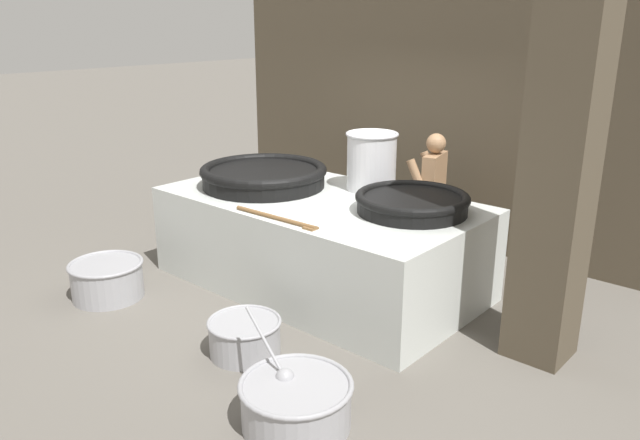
{
  "coord_description": "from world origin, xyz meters",
  "views": [
    {
      "loc": [
        4.21,
        -4.79,
        2.82
      ],
      "look_at": [
        0.0,
        0.0,
        0.74
      ],
      "focal_mm": 35.0,
      "sensor_mm": 36.0,
      "label": 1
    }
  ],
  "objects_px": {
    "giant_wok_far": "(412,202)",
    "prep_bowl_meat": "(107,278)",
    "prep_bowl_vegetables": "(296,401)",
    "prep_bowl_extra": "(245,335)",
    "cook": "(432,196)",
    "giant_wok_near": "(264,175)",
    "stock_pot": "(371,160)"
  },
  "relations": [
    {
      "from": "giant_wok_near",
      "to": "prep_bowl_vegetables",
      "type": "relative_size",
      "value": 1.33
    },
    {
      "from": "stock_pot",
      "to": "cook",
      "type": "distance_m",
      "value": 0.87
    },
    {
      "from": "prep_bowl_meat",
      "to": "giant_wok_near",
      "type": "bearing_deg",
      "value": 68.49
    },
    {
      "from": "cook",
      "to": "prep_bowl_extra",
      "type": "xyz_separation_m",
      "value": [
        -0.13,
        -2.81,
        -0.68
      ]
    },
    {
      "from": "giant_wok_far",
      "to": "prep_bowl_extra",
      "type": "distance_m",
      "value": 2.07
    },
    {
      "from": "cook",
      "to": "prep_bowl_vegetables",
      "type": "height_order",
      "value": "cook"
    },
    {
      "from": "cook",
      "to": "prep_bowl_extra",
      "type": "relative_size",
      "value": 2.44
    },
    {
      "from": "stock_pot",
      "to": "prep_bowl_extra",
      "type": "height_order",
      "value": "stock_pot"
    },
    {
      "from": "giant_wok_near",
      "to": "cook",
      "type": "xyz_separation_m",
      "value": [
        1.42,
        1.3,
        -0.26
      ]
    },
    {
      "from": "cook",
      "to": "prep_bowl_vegetables",
      "type": "xyz_separation_m",
      "value": [
        0.9,
        -3.25,
        -0.67
      ]
    },
    {
      "from": "prep_bowl_extra",
      "to": "stock_pot",
      "type": "bearing_deg",
      "value": 97.94
    },
    {
      "from": "prep_bowl_vegetables",
      "to": "prep_bowl_meat",
      "type": "distance_m",
      "value": 3.0
    },
    {
      "from": "giant_wok_near",
      "to": "giant_wok_far",
      "type": "bearing_deg",
      "value": 8.6
    },
    {
      "from": "stock_pot",
      "to": "prep_bowl_extra",
      "type": "bearing_deg",
      "value": -82.06
    },
    {
      "from": "giant_wok_near",
      "to": "giant_wok_far",
      "type": "xyz_separation_m",
      "value": [
        1.81,
        0.27,
        -0.03
      ]
    },
    {
      "from": "stock_pot",
      "to": "cook",
      "type": "bearing_deg",
      "value": 54.15
    },
    {
      "from": "giant_wok_far",
      "to": "stock_pot",
      "type": "bearing_deg",
      "value": 152.63
    },
    {
      "from": "giant_wok_far",
      "to": "prep_bowl_extra",
      "type": "relative_size",
      "value": 1.73
    },
    {
      "from": "stock_pot",
      "to": "prep_bowl_vegetables",
      "type": "distance_m",
      "value": 3.17
    },
    {
      "from": "giant_wok_far",
      "to": "prep_bowl_meat",
      "type": "height_order",
      "value": "giant_wok_far"
    },
    {
      "from": "giant_wok_far",
      "to": "stock_pot",
      "type": "distance_m",
      "value": 0.96
    },
    {
      "from": "giant_wok_near",
      "to": "cook",
      "type": "relative_size",
      "value": 0.9
    },
    {
      "from": "giant_wok_far",
      "to": "prep_bowl_meat",
      "type": "relative_size",
      "value": 1.46
    },
    {
      "from": "giant_wok_far",
      "to": "prep_bowl_vegetables",
      "type": "xyz_separation_m",
      "value": [
        0.51,
        -2.22,
        -0.9
      ]
    },
    {
      "from": "giant_wok_near",
      "to": "prep_bowl_meat",
      "type": "distance_m",
      "value": 2.02
    },
    {
      "from": "giant_wok_near",
      "to": "prep_bowl_extra",
      "type": "xyz_separation_m",
      "value": [
        1.3,
        -1.51,
        -0.95
      ]
    },
    {
      "from": "giant_wok_far",
      "to": "cook",
      "type": "xyz_separation_m",
      "value": [
        -0.39,
        1.03,
        -0.24
      ]
    },
    {
      "from": "stock_pot",
      "to": "giant_wok_far",
      "type": "bearing_deg",
      "value": -27.37
    },
    {
      "from": "giant_wok_far",
      "to": "giant_wok_near",
      "type": "bearing_deg",
      "value": -171.4
    },
    {
      "from": "prep_bowl_vegetables",
      "to": "prep_bowl_extra",
      "type": "xyz_separation_m",
      "value": [
        -1.03,
        0.44,
        -0.02
      ]
    },
    {
      "from": "prep_bowl_vegetables",
      "to": "prep_bowl_extra",
      "type": "height_order",
      "value": "prep_bowl_vegetables"
    },
    {
      "from": "prep_bowl_vegetables",
      "to": "prep_bowl_meat",
      "type": "relative_size",
      "value": 1.4
    }
  ]
}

